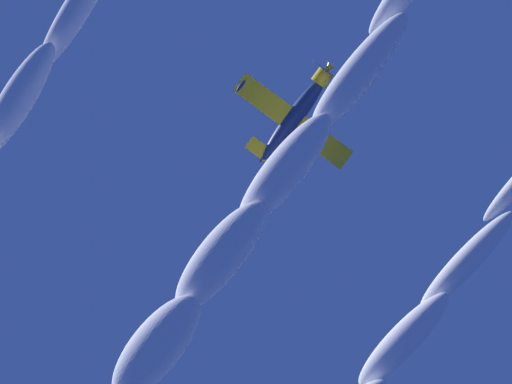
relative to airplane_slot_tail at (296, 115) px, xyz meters
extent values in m
ellipsoid|color=navy|center=(0.16, -0.18, -0.04)|extent=(5.26, 5.63, 2.12)
cylinder|color=yellow|center=(-1.82, 2.03, 0.41)|extent=(1.39, 1.56, 1.32)
cone|color=yellow|center=(-2.25, 2.50, 0.51)|extent=(0.84, 0.93, 0.67)
cylinder|color=#3F3F47|center=(-2.15, 2.39, 0.49)|extent=(1.75, 2.04, 2.62)
cube|color=yellow|center=(0.25, -0.33, -0.23)|extent=(7.03, 6.49, 1.80)
ellipsoid|color=navy|center=(-2.66, -3.09, 0.47)|extent=(0.79, 0.85, 0.41)
ellipsoid|color=navy|center=(3.16, 2.43, -0.94)|extent=(0.79, 0.85, 0.41)
cube|color=yellow|center=(2.07, -2.29, -0.43)|extent=(2.78, 2.61, 0.75)
cube|color=navy|center=(2.23, -2.34, 0.04)|extent=(0.86, 1.11, 1.24)
ellipsoid|color=#1E232D|center=(0.06, 0.04, 0.40)|extent=(1.53, 1.67, 0.96)
ellipsoid|color=white|center=(-3.65, 2.85, -3.67)|extent=(7.53, 8.07, 3.09)
ellipsoid|color=white|center=(1.22, -2.18, -4.48)|extent=(7.84, 8.36, 3.47)
ellipsoid|color=white|center=(5.57, -6.80, -5.24)|extent=(8.15, 8.65, 3.84)
ellipsoid|color=white|center=(10.13, -11.81, -6.27)|extent=(8.47, 8.93, 4.22)
ellipsoid|color=white|center=(-9.54, -10.19, -2.43)|extent=(7.21, 7.78, 2.72)
ellipsoid|color=white|center=(-5.12, -14.88, -3.13)|extent=(7.53, 8.07, 3.09)
ellipsoid|color=white|center=(12.08, 8.21, -1.68)|extent=(7.21, 7.78, 2.72)
ellipsoid|color=white|center=(16.47, 3.41, -2.45)|extent=(7.53, 8.07, 3.09)
camera|label=1|loc=(0.79, 14.40, -55.13)|focal=63.98mm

